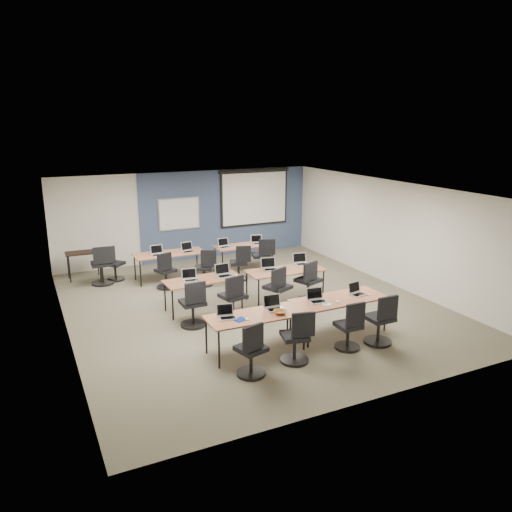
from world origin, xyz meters
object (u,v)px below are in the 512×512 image
training_table_back_right (244,247)px  laptop_10 (224,245)px  training_table_front_left (256,317)px  laptop_2 (317,298)px  projector_screen (255,194)px  task_chair_4 (194,308)px  training_table_mid_left (203,281)px  spare_chair_a (114,267)px  whiteboard (179,214)px  task_chair_8 (166,274)px  laptop_8 (158,253)px  laptop_0 (227,315)px  task_chair_1 (297,341)px  laptop_11 (257,241)px  task_chair_2 (350,330)px  laptop_3 (357,292)px  laptop_6 (270,267)px  task_chair_11 (263,259)px  laptop_1 (274,306)px  task_chair_0 (252,354)px  utility_table (83,255)px  task_chair_9 (205,271)px  training_table_mid_right (285,271)px  training_table_front_right (339,300)px  laptop_5 (224,273)px  laptop_9 (188,249)px  task_chair_5 (233,301)px  laptop_7 (301,261)px  task_chair_10 (240,266)px  task_chair_7 (308,285)px  spare_chair_b (102,268)px  laptop_4 (190,278)px

training_table_back_right → laptop_10: laptop_10 is taller
training_table_front_left → laptop_2: size_ratio=5.33×
projector_screen → task_chair_4: (-3.79, -5.02, -1.47)m
training_table_mid_left → spare_chair_a: size_ratio=1.82×
whiteboard → task_chair_8: size_ratio=1.31×
laptop_10 → laptop_8: bearing=175.9°
laptop_0 → task_chair_4: 1.55m
laptop_2 → projector_screen: bearing=83.4°
task_chair_1 → laptop_11: 5.96m
training_table_front_left → task_chair_2: task_chair_2 is taller
task_chair_1 → task_chair_8: 5.05m
laptop_3 → laptop_11: bearing=78.4°
laptop_6 → task_chair_11: bearing=80.1°
training_table_front_left → laptop_1: laptop_1 is taller
task_chair_0 → task_chair_1: 0.93m
utility_table → training_table_front_left: bearing=-67.4°
task_chair_9 → task_chair_11: (1.80, 0.26, 0.03)m
training_table_mid_right → spare_chair_a: size_ratio=1.94×
task_chair_0 → task_chair_11: bearing=46.9°
laptop_8 → laptop_10: bearing=-2.9°
training_table_front_right → laptop_5: bearing=121.5°
whiteboard → laptop_2: size_ratio=3.74×
laptop_3 → laptop_9: laptop_9 is taller
training_table_mid_right → training_table_mid_left: bearing=177.9°
task_chair_5 → laptop_2: bearing=-64.7°
projector_screen → task_chair_4: size_ratio=2.36×
laptop_2 → laptop_7: (1.07, 2.41, 0.00)m
task_chair_1 → task_chair_2: 1.16m
laptop_10 → projector_screen: bearing=39.5°
laptop_5 → utility_table: size_ratio=0.40×
laptop_5 → task_chair_10: size_ratio=0.37×
projector_screen → laptop_7: projector_screen is taller
laptop_6 → laptop_8: 3.22m
task_chair_8 → laptop_11: bearing=-6.5°
laptop_0 → laptop_1: (0.97, 0.01, 0.00)m
projector_screen → task_chair_7: (-0.89, -4.81, -1.46)m
laptop_3 → spare_chair_a: laptop_3 is taller
training_table_mid_right → laptop_0: bearing=-135.5°
task_chair_1 → laptop_10: 5.73m
laptop_1 → task_chair_2: 1.48m
task_chair_2 → task_chair_8: size_ratio=0.99×
spare_chair_b → laptop_7: bearing=-29.5°
laptop_2 → laptop_8: size_ratio=1.02×
laptop_4 → laptop_5: bearing=8.1°
laptop_8 → training_table_mid_left: bearing=-84.6°
training_table_mid_right → training_table_front_left: bearing=-127.0°
laptop_7 → laptop_1: bearing=-121.0°
task_chair_11 → laptop_6: bearing=-95.2°
laptop_6 → spare_chair_b: bearing=152.4°
laptop_5 → laptop_11: size_ratio=1.11×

